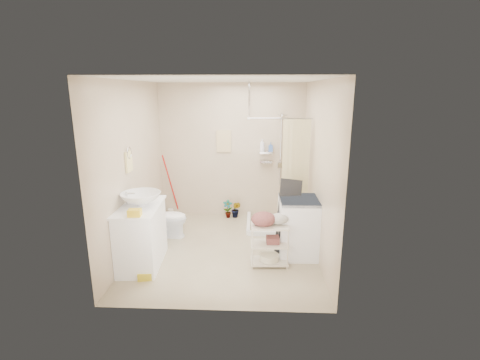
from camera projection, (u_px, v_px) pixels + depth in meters
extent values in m
plane|color=tan|center=(226.00, 249.00, 5.55)|extent=(3.20, 3.20, 0.00)
cube|color=silver|center=(224.00, 80.00, 4.90)|extent=(2.80, 3.20, 0.04)
cube|color=beige|center=(232.00, 151.00, 6.77)|extent=(2.80, 0.04, 2.60)
cube|color=beige|center=(212.00, 203.00, 3.67)|extent=(2.80, 0.04, 2.60)
cube|color=beige|center=(133.00, 169.00, 5.28)|extent=(0.04, 3.20, 2.60)
cube|color=beige|center=(318.00, 170.00, 5.16)|extent=(0.04, 3.20, 2.60)
cube|color=white|center=(141.00, 235.00, 4.97)|extent=(0.63, 1.04, 0.89)
imported|color=silver|center=(141.00, 199.00, 4.83)|extent=(0.67, 0.67, 0.19)
cube|color=yellow|center=(135.00, 213.00, 4.45)|extent=(0.17, 0.14, 0.09)
cube|color=gold|center=(145.00, 274.00, 4.65)|extent=(0.30, 0.26, 0.14)
imported|color=white|center=(167.00, 218.00, 5.96)|extent=(0.68, 0.41, 0.68)
imported|color=#9A5834|center=(228.00, 209.00, 6.87)|extent=(0.19, 0.13, 0.36)
imported|color=brown|center=(236.00, 209.00, 6.88)|extent=(0.22, 0.20, 0.33)
cube|color=beige|center=(224.00, 141.00, 6.71)|extent=(0.28, 0.03, 0.42)
imported|color=white|center=(262.00, 145.00, 6.62)|extent=(0.12, 0.12, 0.24)
imported|color=#3C60AC|center=(271.00, 147.00, 6.63)|extent=(0.08, 0.08, 0.17)
cube|color=white|center=(299.00, 227.00, 5.27)|extent=(0.62, 0.64, 0.89)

